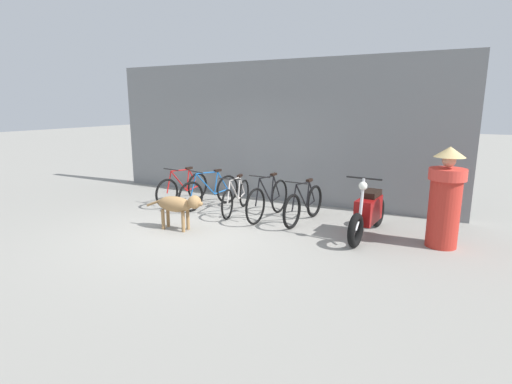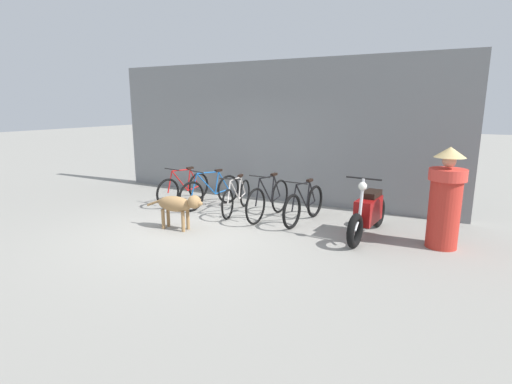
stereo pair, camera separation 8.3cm
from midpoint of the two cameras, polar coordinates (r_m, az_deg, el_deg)
The scene contains 10 objects.
ground_plane at distance 7.34m, azimuth -8.19°, elevation -5.51°, with size 60.00×60.00×0.00m, color gray.
shop_wall_back at distance 9.53m, azimuth 2.30°, elevation 8.61°, with size 8.71×0.20×3.22m.
bicycle_0 at distance 9.32m, azimuth -10.00°, elevation 0.50°, with size 0.46×1.60×0.85m.
bicycle_1 at distance 8.88m, azimuth -6.21°, elevation 0.04°, with size 0.58×1.66×0.86m.
bicycle_2 at distance 8.40m, azimuth -2.47°, elevation -0.73°, with size 0.49×1.65×0.80m.
bicycle_3 at distance 7.98m, azimuth 2.09°, elevation -1.12°, with size 0.46×1.70×0.92m.
bicycle_4 at distance 7.74m, azimuth 7.18°, elevation -1.87°, with size 0.46×1.61×0.85m.
motorcycle at distance 7.12m, azimuth 16.03°, elevation -2.91°, with size 0.58×1.88×1.10m.
stray_dog at distance 7.34m, azimuth -10.69°, elevation -1.79°, with size 1.21×0.35×0.67m.
person_in_robes at distance 6.93m, azimuth 25.77°, elevation -0.74°, with size 0.70×0.70×1.61m.
Camera 2 is at (4.28, -5.54, 2.24)m, focal length 28.00 mm.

